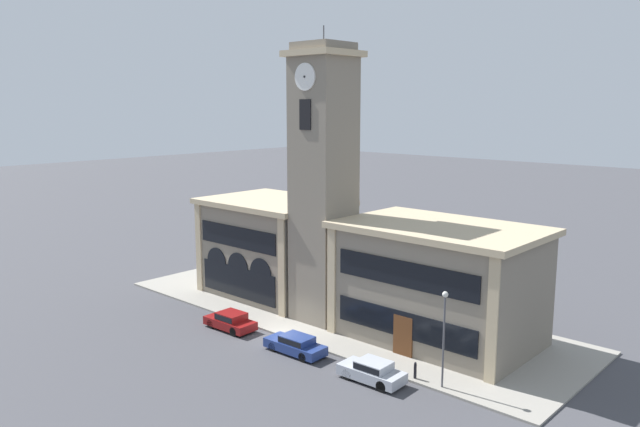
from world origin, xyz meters
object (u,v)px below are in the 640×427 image
at_px(parked_car_far, 372,371).
at_px(street_lamp, 444,325).
at_px(parked_car_near, 231,320).
at_px(parked_car_mid, 296,344).
at_px(bollard, 415,370).

relative_size(parked_car_far, street_lamp, 0.71).
height_order(parked_car_near, parked_car_far, parked_car_far).
bearing_deg(parked_car_near, parked_car_mid, 178.06).
relative_size(parked_car_mid, street_lamp, 0.77).
xyz_separation_m(parked_car_far, street_lamp, (3.71, 1.98, 3.30)).
bearing_deg(parked_car_near, parked_car_far, 178.06).
height_order(parked_car_near, bollard, parked_car_near).
xyz_separation_m(street_lamp, bollard, (-1.86, -0.09, -3.35)).
bearing_deg(street_lamp, parked_car_near, -173.41).
bearing_deg(bollard, parked_car_far, -134.39).
relative_size(parked_car_far, bollard, 3.97).
relative_size(parked_car_near, parked_car_far, 1.00).
height_order(parked_car_mid, bollard, parked_car_mid).
height_order(parked_car_near, street_lamp, street_lamp).
distance_m(parked_car_near, parked_car_mid, 6.89).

